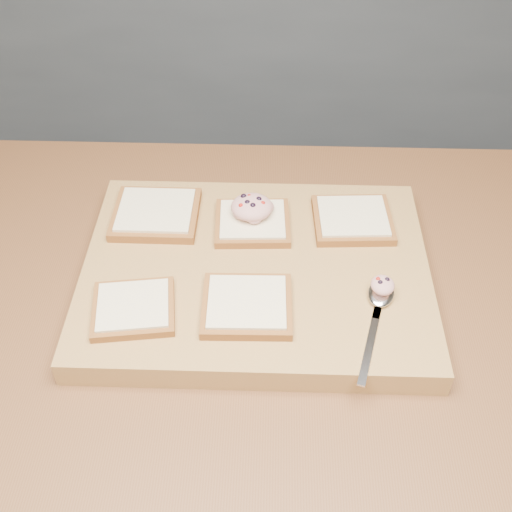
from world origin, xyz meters
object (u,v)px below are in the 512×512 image
(cutting_board, at_px, (256,274))
(spoon, at_px, (380,300))
(bread_far_center, at_px, (252,222))
(tuna_salad_dollop, at_px, (252,207))

(cutting_board, xyz_separation_m, spoon, (0.17, -0.07, 0.03))
(bread_far_center, bearing_deg, tuna_salad_dollop, 98.82)
(tuna_salad_dollop, height_order, spoon, tuna_salad_dollop)
(bread_far_center, height_order, spoon, bread_far_center)
(bread_far_center, relative_size, tuna_salad_dollop, 1.85)
(tuna_salad_dollop, bearing_deg, bread_far_center, -81.18)
(tuna_salad_dollop, xyz_separation_m, spoon, (0.18, -0.16, -0.03))
(tuna_salad_dollop, bearing_deg, spoon, -41.84)
(cutting_board, distance_m, bread_far_center, 0.09)
(cutting_board, xyz_separation_m, bread_far_center, (-0.01, 0.08, 0.03))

